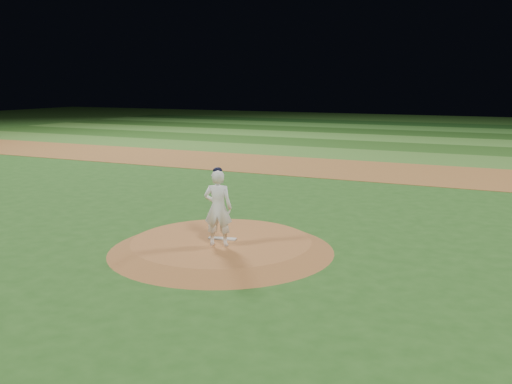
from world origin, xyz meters
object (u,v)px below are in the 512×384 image
(pitcher_on_mound, at_px, (218,207))
(pitchers_mound, at_px, (221,245))
(pitching_rubber, at_px, (222,238))
(rosin_bag, at_px, (210,225))

(pitcher_on_mound, bearing_deg, pitchers_mound, 109.54)
(pitching_rubber, relative_size, pitcher_on_mound, 0.37)
(rosin_bag, height_order, pitcher_on_mound, pitcher_on_mound)
(rosin_bag, xyz_separation_m, pitcher_on_mound, (1.06, -1.48, 0.89))
(pitchers_mound, relative_size, pitcher_on_mound, 2.94)
(pitching_rubber, xyz_separation_m, pitcher_on_mound, (0.17, -0.51, 0.90))
(rosin_bag, bearing_deg, pitchers_mound, -49.23)
(rosin_bag, relative_size, pitcher_on_mound, 0.06)
(pitching_rubber, height_order, rosin_bag, rosin_bag)
(pitchers_mound, xyz_separation_m, pitching_rubber, (-0.02, 0.09, 0.14))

